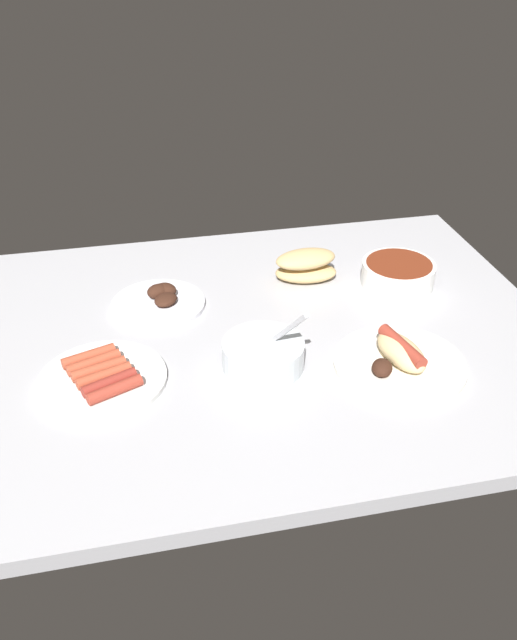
{
  "coord_description": "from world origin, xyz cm",
  "views": [
    {
      "loc": [
        -21.18,
        -105.29,
        72.64
      ],
      "look_at": [
        1.42,
        -0.07,
        3.0
      ],
      "focal_mm": 37.32,
      "sensor_mm": 36.0,
      "label": 1
    }
  ],
  "objects": [
    {
      "name": "plate_sausages",
      "position": [
        -28.62,
        -9.29,
        1.01
      ],
      "size": [
        22.6,
        22.6,
        3.09
      ],
      "color": "white",
      "rests_on": "ground_plane"
    },
    {
      "name": "ground_plane",
      "position": [
        0.0,
        0.0,
        -1.5
      ],
      "size": [
        120.0,
        90.0,
        3.0
      ],
      "primitive_type": "cube",
      "color": "#B2B2B7"
    },
    {
      "name": "plate_grilled_meat",
      "position": [
        -16.51,
        14.34,
        1.03
      ],
      "size": [
        19.4,
        19.4,
        3.95
      ],
      "color": "white",
      "rests_on": "ground_plane"
    },
    {
      "name": "bowl_coleslaw",
      "position": [
        0.2,
        -10.71,
        2.81
      ],
      "size": [
        14.87,
        14.87,
        14.53
      ],
      "color": "silver",
      "rests_on": "ground_plane"
    },
    {
      "name": "bowl_chili",
      "position": [
        35.11,
        12.28,
        2.85
      ],
      "size": [
        15.8,
        15.8,
        5.22
      ],
      "color": "white",
      "rests_on": "ground_plane"
    },
    {
      "name": "bread_stack",
      "position": [
        15.94,
        18.25,
        3.6
      ],
      "size": [
        14.64,
        9.4,
        7.2
      ],
      "color": "tan",
      "rests_on": "ground_plane"
    },
    {
      "name": "plate_hotdog_assembled",
      "position": [
        23.99,
        -16.1,
        1.72
      ],
      "size": [
        24.04,
        24.04,
        5.61
      ],
      "color": "white",
      "rests_on": "ground_plane"
    }
  ]
}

